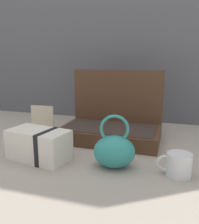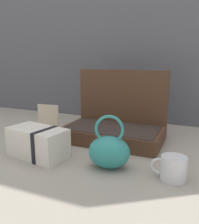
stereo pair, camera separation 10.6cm
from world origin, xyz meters
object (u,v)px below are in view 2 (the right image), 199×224
at_px(coffee_mug, 173,168).
at_px(info_card_left, 48,118).
at_px(open_suitcase, 115,124).
at_px(teal_pouch_handbag, 109,151).
at_px(cream_toiletry_bag, 39,143).

xyz_separation_m(coffee_mug, info_card_left, (-0.71, 0.30, 0.04)).
xyz_separation_m(open_suitcase, info_card_left, (-0.39, -0.03, 0.00)).
distance_m(teal_pouch_handbag, cream_toiletry_bag, 0.31).
distance_m(teal_pouch_handbag, coffee_mug, 0.23).
bearing_deg(coffee_mug, cream_toiletry_bag, -178.22).
distance_m(open_suitcase, teal_pouch_handbag, 0.34).
bearing_deg(open_suitcase, coffee_mug, -45.34).
bearing_deg(cream_toiletry_bag, open_suitcase, 58.08).
height_order(open_suitcase, coffee_mug, open_suitcase).
relative_size(coffee_mug, info_card_left, 0.77).
bearing_deg(teal_pouch_handbag, cream_toiletry_bag, -176.71).
relative_size(teal_pouch_handbag, coffee_mug, 1.70).
relative_size(open_suitcase, coffee_mug, 4.03).
relative_size(teal_pouch_handbag, info_card_left, 1.32).
height_order(cream_toiletry_bag, info_card_left, info_card_left).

